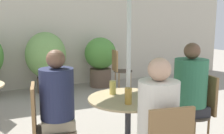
{
  "coord_description": "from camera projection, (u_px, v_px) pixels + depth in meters",
  "views": [
    {
      "loc": [
        -1.03,
        -2.02,
        1.46
      ],
      "look_at": [
        0.15,
        0.64,
        0.97
      ],
      "focal_mm": 42.0,
      "sensor_mm": 36.0,
      "label": 1
    }
  ],
  "objects": [
    {
      "name": "bistro_chair_3",
      "position": [
        119.0,
        67.0,
        5.37
      ],
      "size": [
        0.4,
        0.39,
        0.9
      ],
      "rotation": [
        0.0,
        0.0,
        1.44
      ],
      "color": "#42382D",
      "rests_on": "ground_plane"
    },
    {
      "name": "beer_glass_0",
      "position": [
        113.0,
        88.0,
        2.74
      ],
      "size": [
        0.07,
        0.07,
        0.14
      ],
      "color": "#DBC65B",
      "rests_on": "cafe_table_near"
    },
    {
      "name": "seated_person_2",
      "position": [
        189.0,
        90.0,
        2.79
      ],
      "size": [
        0.38,
        0.35,
        1.25
      ],
      "rotation": [
        0.0,
        0.0,
        4.56
      ],
      "color": "#2D2D33",
      "rests_on": "ground_plane"
    },
    {
      "name": "cafe_table_near",
      "position": [
        128.0,
        113.0,
        2.65
      ],
      "size": [
        0.81,
        0.81,
        0.72
      ],
      "color": "#2D2D33",
      "rests_on": "ground_plane"
    },
    {
      "name": "bistro_chair_2",
      "position": [
        200.0,
        107.0,
        2.86
      ],
      "size": [
        0.4,
        0.39,
        0.9
      ],
      "rotation": [
        0.0,
        0.0,
        -1.72
      ],
      "color": "#42382D",
      "rests_on": "ground_plane"
    },
    {
      "name": "potted_plant_2",
      "position": [
        100.0,
        58.0,
        5.96
      ],
      "size": [
        0.71,
        0.71,
        1.13
      ],
      "color": "brown",
      "rests_on": "ground_plane"
    },
    {
      "name": "beer_glass_1",
      "position": [
        128.0,
        96.0,
        2.41
      ],
      "size": [
        0.07,
        0.07,
        0.15
      ],
      "color": "#B28433",
      "rests_on": "cafe_table_near"
    },
    {
      "name": "storefront_wall",
      "position": [
        45.0,
        21.0,
        5.81
      ],
      "size": [
        10.0,
        0.06,
        3.0
      ],
      "color": "beige",
      "rests_on": "ground_plane"
    },
    {
      "name": "bistro_chair_0",
      "position": [
        44.0,
        121.0,
        2.44
      ],
      "size": [
        0.4,
        0.39,
        0.9
      ],
      "rotation": [
        0.0,
        0.0,
        1.42
      ],
      "color": "#42382D",
      "rests_on": "ground_plane"
    },
    {
      "name": "seated_person_0",
      "position": [
        59.0,
        101.0,
        2.45
      ],
      "size": [
        0.35,
        0.32,
        1.22
      ],
      "rotation": [
        0.0,
        0.0,
        1.42
      ],
      "color": "gray",
      "rests_on": "ground_plane"
    },
    {
      "name": "beer_glass_2",
      "position": [
        148.0,
        91.0,
        2.62
      ],
      "size": [
        0.07,
        0.07,
        0.14
      ],
      "color": "beige",
      "rests_on": "cafe_table_near"
    },
    {
      "name": "seated_person_1",
      "position": [
        157.0,
        121.0,
        1.97
      ],
      "size": [
        0.31,
        0.33,
        1.21
      ],
      "rotation": [
        0.0,
        0.0,
        2.99
      ],
      "color": "gray",
      "rests_on": "ground_plane"
    },
    {
      "name": "potted_plant_1",
      "position": [
        46.0,
        57.0,
        5.44
      ],
      "size": [
        0.83,
        0.83,
        1.27
      ],
      "color": "brown",
      "rests_on": "ground_plane"
    }
  ]
}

